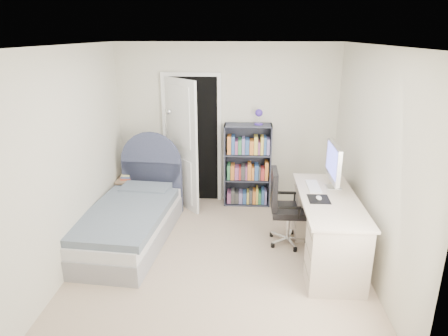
{
  "coord_description": "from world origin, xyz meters",
  "views": [
    {
      "loc": [
        0.28,
        -4.32,
        2.62
      ],
      "look_at": [
        0.03,
        0.23,
        1.07
      ],
      "focal_mm": 32.0,
      "sensor_mm": 36.0,
      "label": 1
    }
  ],
  "objects_px": {
    "bookcase": "(248,167)",
    "desk": "(327,225)",
    "floor_lamp": "(169,167)",
    "bed": "(132,219)",
    "office_chair": "(283,204)",
    "nightstand": "(130,185)"
  },
  "relations": [
    {
      "from": "bookcase",
      "to": "desk",
      "type": "height_order",
      "value": "bookcase"
    },
    {
      "from": "floor_lamp",
      "to": "bookcase",
      "type": "xyz_separation_m",
      "value": [
        1.24,
        0.1,
        -0.02
      ]
    },
    {
      "from": "bookcase",
      "to": "desk",
      "type": "xyz_separation_m",
      "value": [
        0.94,
        -1.62,
        -0.18
      ]
    },
    {
      "from": "desk",
      "to": "bed",
      "type": "bearing_deg",
      "value": 171.56
    },
    {
      "from": "floor_lamp",
      "to": "bookcase",
      "type": "distance_m",
      "value": 1.24
    },
    {
      "from": "office_chair",
      "to": "bed",
      "type": "bearing_deg",
      "value": 179.92
    },
    {
      "from": "bed",
      "to": "nightstand",
      "type": "relative_size",
      "value": 3.7
    },
    {
      "from": "floor_lamp",
      "to": "bookcase",
      "type": "height_order",
      "value": "floor_lamp"
    },
    {
      "from": "nightstand",
      "to": "office_chair",
      "type": "distance_m",
      "value": 2.5
    },
    {
      "from": "bed",
      "to": "floor_lamp",
      "type": "bearing_deg",
      "value": 75.31
    },
    {
      "from": "bed",
      "to": "floor_lamp",
      "type": "height_order",
      "value": "floor_lamp"
    },
    {
      "from": "desk",
      "to": "office_chair",
      "type": "relative_size",
      "value": 1.65
    },
    {
      "from": "bookcase",
      "to": "desk",
      "type": "bearing_deg",
      "value": -59.79
    },
    {
      "from": "office_chair",
      "to": "floor_lamp",
      "type": "bearing_deg",
      "value": 145.51
    },
    {
      "from": "bed",
      "to": "nightstand",
      "type": "height_order",
      "value": "bed"
    },
    {
      "from": "nightstand",
      "to": "floor_lamp",
      "type": "bearing_deg",
      "value": 13.8
    },
    {
      "from": "floor_lamp",
      "to": "office_chair",
      "type": "distance_m",
      "value": 2.04
    },
    {
      "from": "bed",
      "to": "office_chair",
      "type": "relative_size",
      "value": 2.09
    },
    {
      "from": "floor_lamp",
      "to": "office_chair",
      "type": "relative_size",
      "value": 1.55
    },
    {
      "from": "bookcase",
      "to": "office_chair",
      "type": "relative_size",
      "value": 1.54
    },
    {
      "from": "nightstand",
      "to": "bookcase",
      "type": "height_order",
      "value": "bookcase"
    },
    {
      "from": "floor_lamp",
      "to": "bookcase",
      "type": "bearing_deg",
      "value": 4.42
    }
  ]
}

